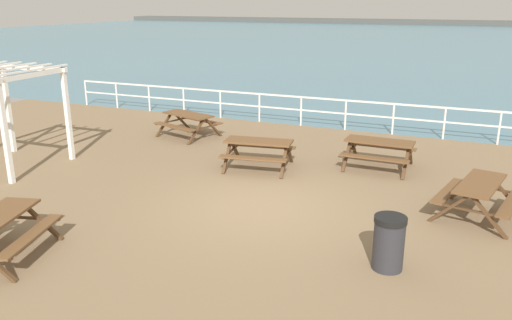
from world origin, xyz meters
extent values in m
cube|color=#846B4C|center=(0.00, 0.00, -0.10)|extent=(30.00, 24.00, 0.20)
cube|color=teal|center=(0.00, 52.75, 0.00)|extent=(142.00, 90.00, 0.01)
cube|color=#4C4C47|center=(0.00, 95.75, 0.00)|extent=(142.00, 6.00, 1.80)
cube|color=white|center=(0.00, 7.75, 1.05)|extent=(23.00, 0.06, 0.06)
cube|color=white|center=(0.00, 7.75, 0.58)|extent=(23.00, 0.05, 0.05)
cylinder|color=white|center=(-11.50, 7.75, 0.53)|extent=(0.07, 0.07, 1.05)
cylinder|color=white|center=(-9.86, 7.75, 0.53)|extent=(0.07, 0.07, 1.05)
cylinder|color=white|center=(-8.21, 7.75, 0.53)|extent=(0.07, 0.07, 1.05)
cylinder|color=white|center=(-6.57, 7.75, 0.53)|extent=(0.07, 0.07, 1.05)
cylinder|color=white|center=(-4.93, 7.75, 0.53)|extent=(0.07, 0.07, 1.05)
cylinder|color=white|center=(-3.29, 7.75, 0.53)|extent=(0.07, 0.07, 1.05)
cylinder|color=white|center=(-1.64, 7.75, 0.53)|extent=(0.07, 0.07, 1.05)
cylinder|color=white|center=(0.00, 7.75, 0.53)|extent=(0.07, 0.07, 1.05)
cylinder|color=white|center=(1.64, 7.75, 0.53)|extent=(0.07, 0.07, 1.05)
cylinder|color=white|center=(3.29, 7.75, 0.53)|extent=(0.07, 0.07, 1.05)
cylinder|color=white|center=(4.93, 7.75, 0.53)|extent=(0.07, 0.07, 1.05)
cube|color=brown|center=(1.90, 3.82, 0.75)|extent=(1.81, 0.73, 0.05)
cube|color=brown|center=(1.91, 4.44, 0.45)|extent=(1.80, 0.29, 0.04)
cube|color=brown|center=(1.89, 3.20, 0.45)|extent=(1.80, 0.29, 0.04)
cube|color=#50351E|center=(2.68, 4.18, 0.38)|extent=(0.09, 0.79, 0.79)
cube|color=#50351E|center=(2.67, 3.43, 0.38)|extent=(0.09, 0.79, 0.79)
cube|color=#50351E|center=(2.68, 3.81, 0.42)|extent=(0.08, 1.50, 0.04)
cube|color=#50351E|center=(1.12, 4.21, 0.38)|extent=(0.09, 0.79, 0.79)
cube|color=#50351E|center=(1.11, 3.46, 0.38)|extent=(0.09, 0.79, 0.79)
cube|color=#50351E|center=(1.12, 3.83, 0.42)|extent=(0.08, 1.50, 0.04)
cube|color=brown|center=(4.44, 1.27, 0.75)|extent=(1.06, 1.91, 0.05)
cube|color=brown|center=(3.83, 1.40, 0.45)|extent=(0.63, 1.81, 0.04)
cube|color=brown|center=(5.04, 1.14, 0.45)|extent=(0.63, 1.81, 0.04)
cube|color=#50351E|center=(4.23, 2.11, 0.38)|extent=(0.79, 0.24, 0.79)
cube|color=#50351E|center=(4.97, 1.95, 0.38)|extent=(0.79, 0.24, 0.79)
cube|color=#50351E|center=(4.60, 2.03, 0.42)|extent=(1.48, 0.37, 0.04)
cube|color=#50351E|center=(3.91, 0.58, 0.38)|extent=(0.79, 0.24, 0.79)
cube|color=#50351E|center=(4.64, 0.43, 0.38)|extent=(0.79, 0.24, 0.79)
cube|color=#50351E|center=(4.27, 0.51, 0.42)|extent=(1.48, 0.37, 0.04)
cube|color=brown|center=(-4.60, 4.75, 0.75)|extent=(1.93, 1.19, 0.05)
cube|color=brown|center=(-4.42, 5.35, 0.45)|extent=(1.80, 0.77, 0.04)
cube|color=brown|center=(-4.78, 4.16, 0.45)|extent=(1.80, 0.77, 0.04)
cube|color=#50351E|center=(-3.74, 4.89, 0.38)|extent=(0.31, 0.78, 0.79)
cube|color=#50351E|center=(-3.96, 4.17, 0.38)|extent=(0.31, 0.78, 0.79)
cube|color=#50351E|center=(-3.85, 4.53, 0.42)|extent=(0.49, 1.45, 0.04)
cube|color=#50351E|center=(-5.23, 5.34, 0.38)|extent=(0.31, 0.78, 0.79)
cube|color=#50351E|center=(-5.45, 4.62, 0.38)|extent=(0.31, 0.78, 0.79)
cube|color=#50351E|center=(-5.34, 4.98, 0.42)|extent=(0.49, 1.45, 0.04)
cube|color=brown|center=(-1.10, 2.54, 0.75)|extent=(1.89, 0.98, 0.05)
cube|color=brown|center=(-1.20, 3.15, 0.45)|extent=(1.82, 0.54, 0.04)
cube|color=brown|center=(-1.00, 1.92, 0.45)|extent=(1.82, 0.54, 0.04)
cube|color=#50351E|center=(-0.39, 3.03, 0.38)|extent=(0.20, 0.80, 0.79)
cube|color=#50351E|center=(-0.27, 2.29, 0.38)|extent=(0.20, 0.80, 0.79)
cube|color=#50351E|center=(-0.33, 2.66, 0.42)|extent=(0.30, 1.49, 0.04)
cube|color=#50351E|center=(-1.93, 2.78, 0.38)|extent=(0.20, 0.80, 0.79)
cube|color=#50351E|center=(-1.81, 2.04, 0.38)|extent=(0.20, 0.80, 0.79)
cube|color=#50351E|center=(-1.87, 2.41, 0.42)|extent=(0.30, 1.49, 0.04)
cube|color=brown|center=(-2.71, -3.83, 0.45)|extent=(0.75, 1.80, 0.04)
cube|color=#50351E|center=(-3.88, -3.36, 0.38)|extent=(0.78, 0.30, 0.79)
cube|color=#50351E|center=(-3.16, -3.15, 0.38)|extent=(0.78, 0.30, 0.79)
cube|color=#50351E|center=(-3.52, -3.25, 0.42)|extent=(1.46, 0.48, 0.04)
cube|color=white|center=(-6.35, 1.15, 1.25)|extent=(0.12, 0.12, 2.50)
cube|color=white|center=(-6.28, -1.05, 1.25)|extent=(0.12, 0.12, 2.50)
cube|color=white|center=(-8.55, 1.09, 1.25)|extent=(0.12, 0.12, 2.50)
cube|color=white|center=(-6.32, 0.05, 2.56)|extent=(0.19, 2.44, 0.12)
cube|color=white|center=(-7.45, 1.12, 2.56)|extent=(2.44, 0.19, 0.12)
cube|color=white|center=(-6.87, 0.04, 2.68)|extent=(0.15, 2.56, 0.04)
cube|color=white|center=(-6.32, 0.05, 2.68)|extent=(0.15, 2.56, 0.04)
cylinder|color=#2D2D33|center=(3.09, -1.69, 0.42)|extent=(0.52, 0.52, 0.85)
cylinder|color=black|center=(3.09, -1.69, 0.90)|extent=(0.55, 0.55, 0.10)
camera|label=1|loc=(4.15, -9.81, 4.37)|focal=36.23mm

